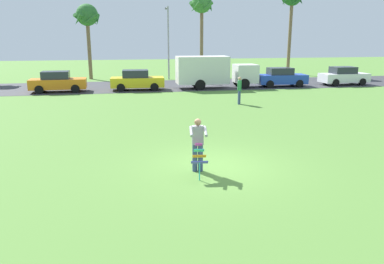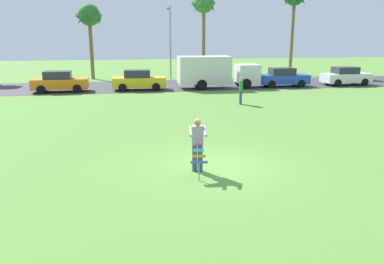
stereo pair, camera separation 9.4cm
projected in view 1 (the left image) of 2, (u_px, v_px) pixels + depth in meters
ground_plane at (215, 166)px, 12.73m from camera, size 120.00×120.00×0.00m
road_strip at (156, 86)px, 33.22m from camera, size 120.00×8.00×0.01m
person_kite_flyer at (198, 143)px, 12.04m from camera, size 0.60×0.70×1.73m
kite_held at (199, 157)px, 11.49m from camera, size 0.53×0.67×1.05m
parked_car_orange at (58, 82)px, 29.37m from camera, size 4.25×1.94×1.60m
parked_car_yellow at (137, 80)px, 30.44m from camera, size 4.25×1.94×1.60m
parked_truck_white_box at (212, 71)px, 31.36m from camera, size 6.71×2.15×2.62m
parked_car_blue at (281, 77)px, 32.58m from camera, size 4.25×1.94×1.60m
parked_car_white at (344, 76)px, 33.61m from camera, size 4.25×1.94×1.60m
palm_tree_right_near at (87, 18)px, 36.98m from camera, size 2.58×2.71×7.26m
palm_tree_centre_far at (202, 7)px, 40.21m from camera, size 2.58×2.71×8.65m
palm_tree_far_left at (292, 0)px, 41.44m from camera, size 2.58×2.71×9.51m
streetlight_pole at (168, 38)px, 37.25m from camera, size 0.24×1.65×7.00m
person_walker_near at (239, 90)px, 24.09m from camera, size 0.29×0.56×1.73m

